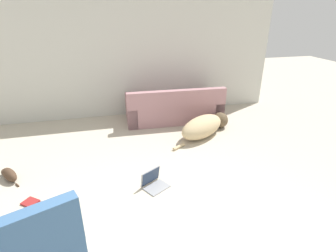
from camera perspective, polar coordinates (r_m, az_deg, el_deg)
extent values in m
cube|color=beige|center=(5.87, -9.85, 14.09)|extent=(6.87, 0.06, 2.49)
cube|color=#A3757A|center=(5.74, 1.22, 3.46)|extent=(2.07, 0.88, 0.42)
cube|color=#A3757A|center=(5.30, 2.07, 6.01)|extent=(2.04, 0.22, 0.34)
cube|color=#A3757A|center=(5.98, 9.88, 4.66)|extent=(0.23, 0.81, 0.56)
cube|color=#A3757A|center=(5.60, -8.01, 3.43)|extent=(0.23, 0.81, 0.56)
ellipsoid|color=tan|center=(4.99, 7.42, -0.18)|extent=(1.12, 0.93, 0.40)
sphere|color=brown|center=(5.46, 11.29, 1.28)|extent=(0.44, 0.44, 0.32)
cylinder|color=tan|center=(4.62, 2.36, -4.52)|extent=(0.25, 0.18, 0.05)
ellipsoid|color=#473323|center=(4.40, -31.22, -9.05)|extent=(0.31, 0.36, 0.18)
sphere|color=brown|center=(4.59, -31.99, -8.46)|extent=(0.14, 0.14, 0.10)
cylinder|color=#473323|center=(4.26, -29.97, -11.07)|extent=(0.07, 0.08, 0.02)
cube|color=gray|center=(3.68, -2.44, -13.23)|extent=(0.39, 0.36, 0.02)
cube|color=gray|center=(3.69, -3.87, -10.87)|extent=(0.30, 0.21, 0.23)
cube|color=#23334C|center=(3.69, -3.76, -10.93)|extent=(0.27, 0.18, 0.20)
cube|color=maroon|center=(3.85, -27.78, -14.50)|extent=(0.24, 0.23, 0.02)
cube|color=#385B84|center=(2.90, -25.28, -22.79)|extent=(0.80, 0.84, 0.46)
cube|color=#385B84|center=(2.38, -25.77, -19.82)|extent=(0.60, 0.33, 0.44)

